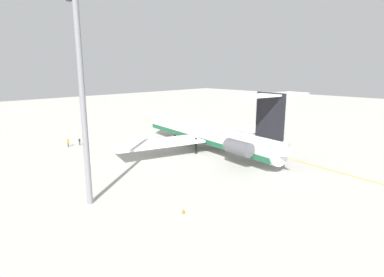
{
  "coord_description": "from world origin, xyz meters",
  "views": [
    {
      "loc": [
        -44.57,
        61.42,
        17.07
      ],
      "look_at": [
        -0.18,
        17.12,
        3.09
      ],
      "focal_mm": 29.83,
      "sensor_mm": 36.0,
      "label": 1
    }
  ],
  "objects_px": {
    "ground_crew_near_nose": "(79,141)",
    "ground_crew_near_tail": "(201,123)",
    "main_jetliner": "(209,134)",
    "ground_crew_portside": "(68,142)",
    "light_mast": "(82,95)",
    "safety_cone_nose": "(183,211)"
  },
  "relations": [
    {
      "from": "ground_crew_portside",
      "to": "ground_crew_near_tail",
      "type": "bearing_deg",
      "value": 126.85
    },
    {
      "from": "main_jetliner",
      "to": "ground_crew_portside",
      "type": "xyz_separation_m",
      "value": [
        24.35,
        19.25,
        -2.43
      ]
    },
    {
      "from": "main_jetliner",
      "to": "light_mast",
      "type": "distance_m",
      "value": 32.78
    },
    {
      "from": "safety_cone_nose",
      "to": "ground_crew_portside",
      "type": "bearing_deg",
      "value": -6.27
    },
    {
      "from": "main_jetliner",
      "to": "safety_cone_nose",
      "type": "bearing_deg",
      "value": 136.09
    },
    {
      "from": "ground_crew_portside",
      "to": "light_mast",
      "type": "height_order",
      "value": "light_mast"
    },
    {
      "from": "ground_crew_near_tail",
      "to": "ground_crew_portside",
      "type": "distance_m",
      "value": 38.15
    },
    {
      "from": "safety_cone_nose",
      "to": "main_jetliner",
      "type": "bearing_deg",
      "value": -53.89
    },
    {
      "from": "main_jetliner",
      "to": "safety_cone_nose",
      "type": "relative_size",
      "value": 81.93
    },
    {
      "from": "main_jetliner",
      "to": "ground_crew_near_tail",
      "type": "height_order",
      "value": "main_jetliner"
    },
    {
      "from": "ground_crew_near_nose",
      "to": "ground_crew_near_tail",
      "type": "bearing_deg",
      "value": -57.54
    },
    {
      "from": "ground_crew_near_nose",
      "to": "light_mast",
      "type": "xyz_separation_m",
      "value": [
        -30.8,
        13.57,
        12.85
      ]
    },
    {
      "from": "ground_crew_near_nose",
      "to": "ground_crew_near_tail",
      "type": "xyz_separation_m",
      "value": [
        -4.0,
        -35.43,
        0.03
      ]
    },
    {
      "from": "main_jetliner",
      "to": "ground_crew_near_tail",
      "type": "relative_size",
      "value": 25.61
    },
    {
      "from": "main_jetliner",
      "to": "safety_cone_nose",
      "type": "distance_m",
      "value": 29.69
    },
    {
      "from": "main_jetliner",
      "to": "ground_crew_portside",
      "type": "bearing_deg",
      "value": 48.31
    },
    {
      "from": "ground_crew_near_nose",
      "to": "main_jetliner",
      "type": "bearing_deg",
      "value": -106.13
    },
    {
      "from": "ground_crew_near_tail",
      "to": "ground_crew_portside",
      "type": "relative_size",
      "value": 0.96
    },
    {
      "from": "ground_crew_near_nose",
      "to": "safety_cone_nose",
      "type": "relative_size",
      "value": 3.11
    },
    {
      "from": "ground_crew_portside",
      "to": "ground_crew_near_nose",
      "type": "bearing_deg",
      "value": 125.04
    },
    {
      "from": "ground_crew_near_nose",
      "to": "ground_crew_near_tail",
      "type": "height_order",
      "value": "ground_crew_near_tail"
    },
    {
      "from": "ground_crew_near_nose",
      "to": "light_mast",
      "type": "height_order",
      "value": "light_mast"
    }
  ]
}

